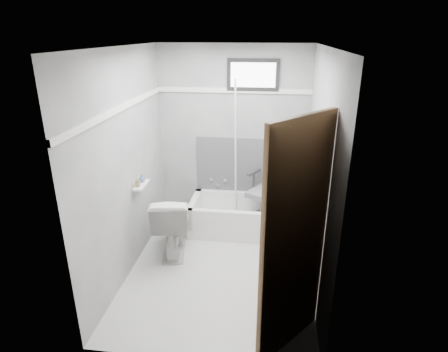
% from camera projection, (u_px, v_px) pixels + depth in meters
% --- Properties ---
extents(floor, '(2.60, 2.60, 0.00)m').
position_uv_depth(floor, '(220.00, 268.00, 4.27)').
color(floor, silver).
rests_on(floor, ground).
extents(ceiling, '(2.60, 2.60, 0.00)m').
position_uv_depth(ceiling, '(219.00, 47.00, 3.41)').
color(ceiling, silver).
rests_on(ceiling, floor).
extents(wall_back, '(2.00, 0.02, 2.40)m').
position_uv_depth(wall_back, '(233.00, 137.00, 5.04)').
color(wall_back, slate).
rests_on(wall_back, floor).
extents(wall_front, '(2.00, 0.02, 2.40)m').
position_uv_depth(wall_front, '(194.00, 233.00, 2.64)').
color(wall_front, slate).
rests_on(wall_front, floor).
extents(wall_left, '(0.02, 2.60, 2.40)m').
position_uv_depth(wall_left, '(126.00, 166.00, 3.96)').
color(wall_left, slate).
rests_on(wall_left, floor).
extents(wall_right, '(0.02, 2.60, 2.40)m').
position_uv_depth(wall_right, '(319.00, 175.00, 3.72)').
color(wall_right, slate).
rests_on(wall_right, floor).
extents(bathtub, '(1.50, 0.70, 0.42)m').
position_uv_depth(bathtub, '(246.00, 216.00, 5.03)').
color(bathtub, white).
rests_on(bathtub, floor).
extents(office_chair, '(0.77, 0.77, 0.97)m').
position_uv_depth(office_chair, '(269.00, 189.00, 4.90)').
color(office_chair, slate).
rests_on(office_chair, bathtub).
extents(toilet, '(0.55, 0.83, 0.76)m').
position_uv_depth(toilet, '(172.00, 223.00, 4.49)').
color(toilet, silver).
rests_on(toilet, floor).
extents(door, '(0.78, 0.78, 2.00)m').
position_uv_depth(door, '(333.00, 266.00, 2.61)').
color(door, brown).
rests_on(door, floor).
extents(window, '(0.66, 0.04, 0.40)m').
position_uv_depth(window, '(253.00, 75.00, 4.70)').
color(window, black).
rests_on(window, wall_back).
extents(backerboard, '(1.50, 0.02, 0.78)m').
position_uv_depth(backerboard, '(251.00, 166.00, 5.15)').
color(backerboard, '#4C4C4F').
rests_on(backerboard, wall_back).
extents(trim_back, '(2.00, 0.02, 0.06)m').
position_uv_depth(trim_back, '(233.00, 91.00, 4.81)').
color(trim_back, white).
rests_on(trim_back, wall_back).
extents(trim_left, '(0.02, 2.60, 0.06)m').
position_uv_depth(trim_left, '(122.00, 108.00, 3.73)').
color(trim_left, white).
rests_on(trim_left, wall_left).
extents(pole, '(0.02, 0.31, 1.93)m').
position_uv_depth(pole, '(236.00, 153.00, 4.87)').
color(pole, white).
rests_on(pole, bathtub).
extents(shelf, '(0.10, 0.32, 0.02)m').
position_uv_depth(shelf, '(141.00, 185.00, 4.25)').
color(shelf, white).
rests_on(shelf, wall_left).
extents(soap_bottle_a, '(0.05, 0.05, 0.10)m').
position_uv_depth(soap_bottle_a, '(138.00, 182.00, 4.15)').
color(soap_bottle_a, olive).
rests_on(soap_bottle_a, shelf).
extents(soap_bottle_b, '(0.10, 0.10, 0.09)m').
position_uv_depth(soap_bottle_b, '(142.00, 178.00, 4.28)').
color(soap_bottle_b, '#476582').
rests_on(soap_bottle_b, shelf).
extents(faucet, '(0.26, 0.10, 0.16)m').
position_uv_depth(faucet, '(218.00, 182.00, 5.27)').
color(faucet, silver).
rests_on(faucet, wall_back).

